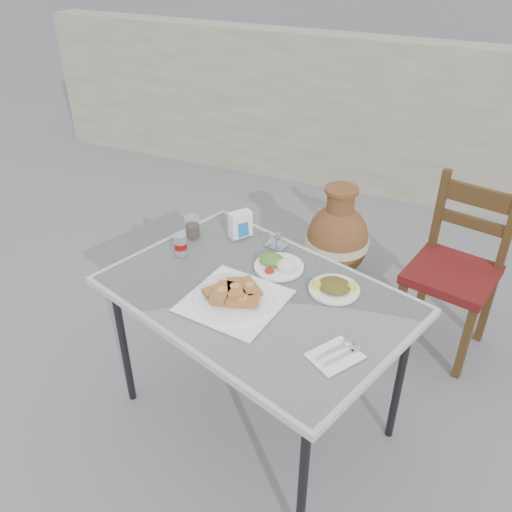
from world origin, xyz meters
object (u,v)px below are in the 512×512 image
at_px(cafe_table, 256,302).
at_px(chair, 455,268).
at_px(soda_can, 181,245).
at_px(condiment_caddy, 276,242).
at_px(salad_chopped_plate, 334,287).
at_px(salad_rice_plate, 278,264).
at_px(napkin_holder, 240,224).
at_px(cola_glass, 193,228).
at_px(pide_plate, 234,294).
at_px(terracotta_urn, 337,241).

bearing_deg(cafe_table, chair, 51.52).
height_order(soda_can, condiment_caddy, soda_can).
xyz_separation_m(salad_chopped_plate, soda_can, (-0.69, -0.02, 0.03)).
bearing_deg(salad_rice_plate, soda_can, -169.95).
height_order(cafe_table, salad_rice_plate, salad_rice_plate).
bearing_deg(napkin_holder, soda_can, -88.37).
distance_m(soda_can, condiment_caddy, 0.42).
bearing_deg(napkin_holder, salad_chopped_plate, 11.39).
bearing_deg(cola_glass, pide_plate, -43.06).
distance_m(cola_glass, chair, 1.33).
relative_size(cafe_table, salad_chopped_plate, 6.76).
xyz_separation_m(soda_can, terracotta_urn, (0.43, 1.04, -0.46)).
bearing_deg(pide_plate, soda_can, 150.09).
distance_m(pide_plate, soda_can, 0.41).
bearing_deg(chair, pide_plate, -115.14).
bearing_deg(salad_rice_plate, cola_glass, 170.16).
distance_m(salad_rice_plate, soda_can, 0.43).
distance_m(salad_chopped_plate, condiment_caddy, 0.40).
bearing_deg(salad_chopped_plate, napkin_holder, 155.78).
height_order(pide_plate, soda_can, soda_can).
relative_size(salad_rice_plate, soda_can, 2.09).
bearing_deg(napkin_holder, condiment_caddy, 28.64).
bearing_deg(cola_glass, soda_can, -79.55).
distance_m(soda_can, terracotta_urn, 1.22).
xyz_separation_m(soda_can, cola_glass, (-0.03, 0.15, -0.01)).
relative_size(pide_plate, salad_rice_plate, 1.89).
relative_size(pide_plate, salad_chopped_plate, 1.95).
relative_size(pide_plate, napkin_holder, 3.27).
bearing_deg(cola_glass, cafe_table, -31.83).
height_order(soda_can, napkin_holder, napkin_holder).
bearing_deg(cafe_table, condiment_caddy, 98.90).
bearing_deg(terracotta_urn, soda_can, -112.37).
distance_m(cafe_table, salad_chopped_plate, 0.32).
bearing_deg(napkin_holder, terracotta_urn, 107.41).
bearing_deg(condiment_caddy, salad_chopped_plate, -32.34).
relative_size(cafe_table, soda_can, 13.62).
bearing_deg(terracotta_urn, cafe_table, -90.97).
xyz_separation_m(pide_plate, soda_can, (-0.36, 0.20, 0.02)).
distance_m(cafe_table, pide_plate, 0.13).
xyz_separation_m(cafe_table, salad_chopped_plate, (0.28, 0.13, 0.07)).
relative_size(soda_can, chair, 0.11).
bearing_deg(condiment_caddy, cola_glass, -169.32).
bearing_deg(cola_glass, salad_chopped_plate, -10.96).
height_order(pide_plate, terracotta_urn, pide_plate).
xyz_separation_m(salad_rice_plate, soda_can, (-0.43, -0.08, 0.03)).
bearing_deg(condiment_caddy, salad_rice_plate, -64.77).
bearing_deg(salad_chopped_plate, terracotta_urn, 104.22).
xyz_separation_m(cola_glass, chair, (1.14, 0.61, -0.29)).
distance_m(soda_can, cola_glass, 0.16).
bearing_deg(cafe_table, soda_can, 164.02).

